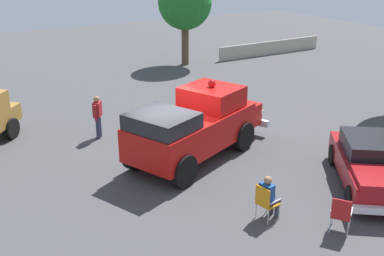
{
  "coord_description": "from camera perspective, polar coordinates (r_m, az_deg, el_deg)",
  "views": [
    {
      "loc": [
        -6.74,
        -12.83,
        6.9
      ],
      "look_at": [
        0.72,
        -0.09,
        1.14
      ],
      "focal_mm": 43.67,
      "sensor_mm": 36.0,
      "label": 1
    }
  ],
  "objects": [
    {
      "name": "background_fence",
      "position": [
        32.68,
        9.59,
        9.62
      ],
      "size": [
        8.39,
        0.12,
        0.9
      ],
      "color": "#A8A393",
      "rests_on": "ground"
    },
    {
      "name": "classic_hot_rod",
      "position": [
        15.18,
        21.08,
        -4.13
      ],
      "size": [
        4.09,
        4.6,
        1.46
      ],
      "color": "black",
      "rests_on": "ground"
    },
    {
      "name": "lawn_chair_by_car",
      "position": [
        12.62,
        17.75,
        -9.83
      ],
      "size": [
        0.69,
        0.68,
        1.02
      ],
      "color": "#B7BABF",
      "rests_on": "ground"
    },
    {
      "name": "vintage_fire_truck",
      "position": [
        15.99,
        0.5,
        0.42
      ],
      "size": [
        6.33,
        4.33,
        2.59
      ],
      "color": "black",
      "rests_on": "ground"
    },
    {
      "name": "spectator_standing",
      "position": [
        18.07,
        -11.45,
        1.69
      ],
      "size": [
        0.45,
        0.58,
        1.68
      ],
      "color": "#2D334C",
      "rests_on": "ground"
    },
    {
      "name": "oak_tree_distant",
      "position": [
        28.91,
        -0.87,
        14.99
      ],
      "size": [
        3.24,
        3.24,
        5.38
      ],
      "color": "brown",
      "rests_on": "ground"
    },
    {
      "name": "ground_plane",
      "position": [
        16.05,
        -2.4,
        -4.18
      ],
      "size": [
        60.0,
        60.0,
        0.0
      ],
      "primitive_type": "plane",
      "color": "#424244"
    },
    {
      "name": "spectator_seated",
      "position": [
        12.74,
        9.37,
        -8.12
      ],
      "size": [
        0.59,
        0.45,
        1.29
      ],
      "color": "#383842",
      "rests_on": "ground"
    },
    {
      "name": "lawn_chair_near_truck",
      "position": [
        12.71,
        8.94,
        -8.74
      ],
      "size": [
        0.57,
        0.58,
        1.02
      ],
      "color": "#B7BABF",
      "rests_on": "ground"
    }
  ]
}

